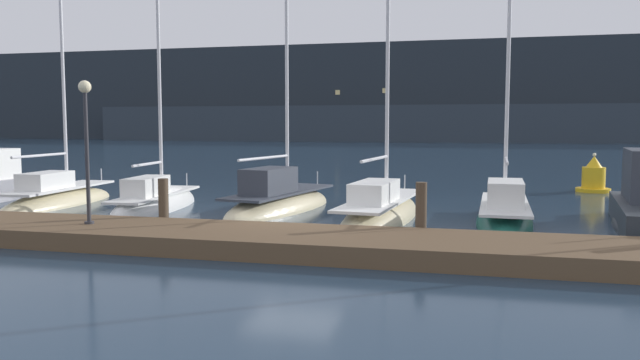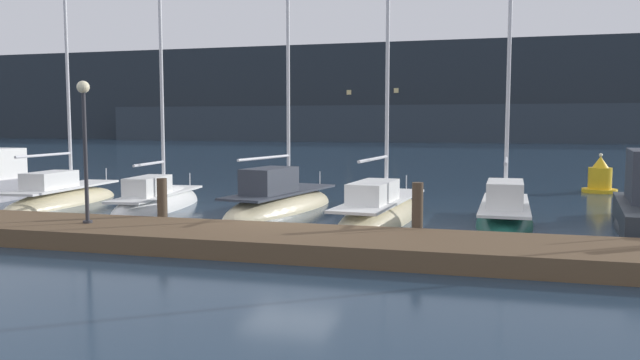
% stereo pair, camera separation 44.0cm
% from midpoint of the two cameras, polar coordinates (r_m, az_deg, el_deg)
% --- Properties ---
extents(ground_plane, '(400.00, 400.00, 0.00)m').
position_cam_midpoint_polar(ground_plane, '(17.20, -3.24, -4.89)').
color(ground_plane, '#1E3347').
extents(dock, '(44.46, 2.80, 0.45)m').
position_cam_midpoint_polar(dock, '(15.02, -5.87, -5.52)').
color(dock, brown).
rests_on(dock, ground).
extents(mooring_pile_2, '(0.28, 0.28, 1.49)m').
position_cam_midpoint_polar(mooring_pile_2, '(17.88, -14.80, -2.26)').
color(mooring_pile_2, '#4C3D2D').
rests_on(mooring_pile_2, ground).
extents(mooring_pile_3, '(0.28, 0.28, 1.55)m').
position_cam_midpoint_polar(mooring_pile_3, '(15.75, 8.43, -3.02)').
color(mooring_pile_3, '#4C3D2D').
rests_on(mooring_pile_3, ground).
extents(sailboat_berth_3, '(2.06, 6.50, 9.97)m').
position_cam_midpoint_polar(sailboat_berth_3, '(25.10, -23.26, -1.76)').
color(sailboat_berth_3, beige).
rests_on(sailboat_berth_3, ground).
extents(sailboat_berth_4, '(2.02, 6.50, 8.57)m').
position_cam_midpoint_polar(sailboat_berth_4, '(22.42, -15.34, -2.43)').
color(sailboat_berth_4, white).
rests_on(sailboat_berth_4, ground).
extents(sailboat_berth_5, '(3.04, 6.93, 10.89)m').
position_cam_midpoint_polar(sailboat_berth_5, '(21.56, -4.33, -2.39)').
color(sailboat_berth_5, beige).
rests_on(sailboat_berth_5, ground).
extents(sailboat_berth_6, '(2.38, 7.57, 9.94)m').
position_cam_midpoint_polar(sailboat_berth_6, '(19.25, 4.96, -3.45)').
color(sailboat_berth_6, beige).
rests_on(sailboat_berth_6, ground).
extents(sailboat_berth_7, '(1.85, 6.65, 10.39)m').
position_cam_midpoint_polar(sailboat_berth_7, '(19.58, 15.89, -3.33)').
color(sailboat_berth_7, '#195647').
rests_on(sailboat_berth_7, ground).
extents(channel_buoy, '(1.46, 1.46, 1.72)m').
position_cam_midpoint_polar(channel_buoy, '(29.94, 23.35, 0.17)').
color(channel_buoy, gold).
rests_on(channel_buoy, ground).
extents(dock_lamppost, '(0.32, 0.32, 3.64)m').
position_cam_midpoint_polar(dock_lamppost, '(16.94, -21.31, 4.50)').
color(dock_lamppost, '#2D2D33').
rests_on(dock_lamppost, dock).
extents(hillside_backdrop, '(240.00, 23.00, 16.83)m').
position_cam_midpoint_polar(hillside_backdrop, '(113.49, 12.26, 7.48)').
color(hillside_backdrop, '#232B33').
rests_on(hillside_backdrop, ground).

